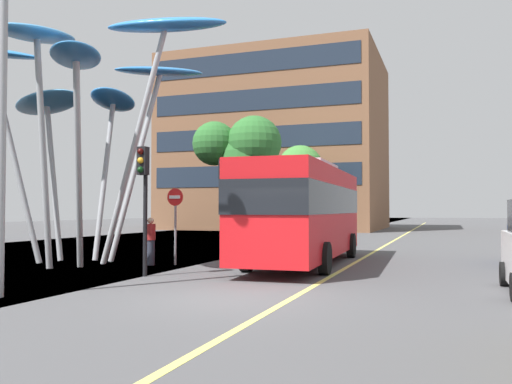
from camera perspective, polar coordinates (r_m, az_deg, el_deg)
The scene contains 12 objects.
ground at distance 12.08m, azimuth -6.04°, elevation -11.14°, with size 120.00×240.00×0.10m.
red_bus at distance 18.77m, azimuth 5.18°, elevation -1.77°, with size 2.96×10.27×3.54m.
leaf_sculpture at distance 20.63m, azimuth -17.02°, elevation 11.40°, with size 10.69×9.07×8.67m.
traffic_light_kerb_near at distance 15.59m, azimuth -11.84°, elevation 0.99°, with size 0.28×0.42×3.68m.
traffic_light_kerb_far at distance 20.05m, azimuth -3.46°, elevation 0.52°, with size 0.28×0.42×3.79m.
traffic_light_island_mid at distance 24.72m, azimuth 1.03°, elevation -0.17°, with size 0.28×0.42×3.64m.
street_lamp at distance 13.09m, azimuth -24.13°, elevation 12.41°, with size 1.68×0.44×8.04m.
tree_pavement_near at distance 31.30m, azimuth -1.28°, elevation 4.29°, with size 5.18×3.81×7.32m.
tree_pavement_far at distance 43.27m, azimuth 4.87°, elevation 2.14°, with size 4.08×4.03×7.09m.
pedestrian at distance 18.82m, azimuth -11.13°, elevation -5.15°, with size 0.34×0.34×1.63m.
no_entry_sign at distance 18.72m, azimuth -8.57°, elevation -2.32°, with size 0.60×0.12×2.63m.
backdrop_building at distance 54.92m, azimuth 2.40°, elevation 4.94°, with size 20.40×15.57×16.85m.
Camera 1 is at (4.45, -10.74, 1.90)m, focal length 37.69 mm.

